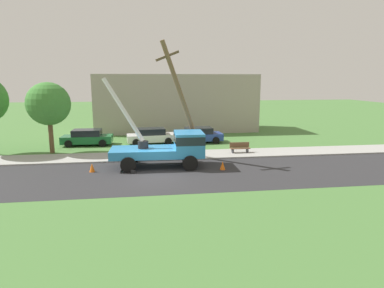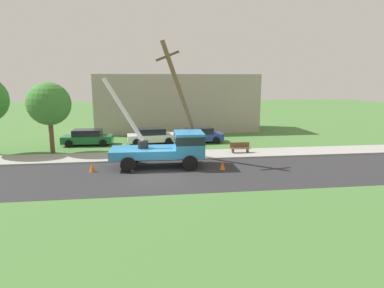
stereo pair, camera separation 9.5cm
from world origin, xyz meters
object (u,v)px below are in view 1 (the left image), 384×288
object	(u,v)px
utility_truck	(170,146)
park_bench	(240,148)
leaning_utility_pole	(183,101)
parked_sedan_green	(87,137)
parked_sedan_blue	(199,135)
roadside_tree_far	(48,104)
traffic_cone_curbside	(192,158)
traffic_cone_behind	(92,168)
traffic_cone_ahead	(223,165)
parked_sedan_white	(151,136)

from	to	relation	value
utility_truck	park_bench	world-z (taller)	utility_truck
leaning_utility_pole	utility_truck	bearing A→B (deg)	-124.78
parked_sedan_green	parked_sedan_blue	world-z (taller)	same
parked_sedan_green	roadside_tree_far	bearing A→B (deg)	-127.68
leaning_utility_pole	traffic_cone_curbside	world-z (taller)	leaning_utility_pole
traffic_cone_behind	roadside_tree_far	distance (m)	8.27
traffic_cone_behind	parked_sedan_green	bearing A→B (deg)	101.12
utility_truck	traffic_cone_ahead	bearing A→B (deg)	-21.34
traffic_cone_ahead	park_bench	distance (m)	5.10
leaning_utility_pole	park_bench	world-z (taller)	leaning_utility_pole
traffic_cone_ahead	traffic_cone_behind	xyz separation A→B (m)	(-8.42, 0.60, 0.00)
utility_truck	parked_sedan_white	size ratio (longest dim) A/B	1.49
utility_truck	roadside_tree_far	size ratio (longest dim) A/B	1.20
leaning_utility_pole	parked_sedan_blue	world-z (taller)	leaning_utility_pole
utility_truck	traffic_cone_curbside	size ratio (longest dim) A/B	12.07
utility_truck	parked_sedan_green	world-z (taller)	utility_truck
parked_sedan_blue	roadside_tree_far	world-z (taller)	roadside_tree_far
parked_sedan_blue	roadside_tree_far	xyz separation A→B (m)	(-12.43, -2.85, 3.22)
parked_sedan_white	utility_truck	bearing A→B (deg)	-82.43
parked_sedan_blue	park_bench	world-z (taller)	parked_sedan_blue
parked_sedan_white	park_bench	distance (m)	8.71
traffic_cone_curbside	leaning_utility_pole	bearing A→B (deg)	133.47
parked_sedan_green	leaning_utility_pole	bearing A→B (deg)	-40.88
traffic_cone_curbside	park_bench	distance (m)	4.71
utility_truck	traffic_cone_behind	bearing A→B (deg)	-171.90
parked_sedan_green	traffic_cone_curbside	bearing A→B (deg)	-41.30
traffic_cone_curbside	park_bench	world-z (taller)	park_bench
leaning_utility_pole	traffic_cone_behind	size ratio (longest dim) A/B	15.21
parked_sedan_blue	park_bench	size ratio (longest dim) A/B	2.80
traffic_cone_behind	parked_sedan_white	world-z (taller)	parked_sedan_white
parked_sedan_white	traffic_cone_ahead	bearing A→B (deg)	-65.26
traffic_cone_behind	traffic_cone_curbside	bearing A→B (deg)	13.93
utility_truck	parked_sedan_green	size ratio (longest dim) A/B	1.53
utility_truck	traffic_cone_ahead	distance (m)	3.79
parked_sedan_white	roadside_tree_far	bearing A→B (deg)	-159.86
parked_sedan_green	parked_sedan_blue	bearing A→B (deg)	-0.53
parked_sedan_green	parked_sedan_white	xyz separation A→B (m)	(5.73, -0.00, 0.00)
leaning_utility_pole	parked_sedan_green	size ratio (longest dim) A/B	1.92
utility_truck	roadside_tree_far	xyz separation A→B (m)	(-9.12, 5.49, 2.53)
leaning_utility_pole	parked_sedan_green	xyz separation A→B (m)	(-7.93, 6.87, -3.64)
utility_truck	parked_sedan_white	xyz separation A→B (m)	(-1.12, 8.42, -0.70)
traffic_cone_ahead	traffic_cone_behind	distance (m)	8.44
traffic_cone_curbside	parked_sedan_blue	bearing A→B (deg)	77.46
utility_truck	leaning_utility_pole	bearing A→B (deg)	55.22
traffic_cone_ahead	parked_sedan_white	xyz separation A→B (m)	(-4.49, 9.74, 0.43)
traffic_cone_ahead	roadside_tree_far	xyz separation A→B (m)	(-12.49, 6.80, 3.66)
traffic_cone_behind	park_bench	world-z (taller)	park_bench
leaning_utility_pole	traffic_cone_behind	world-z (taller)	leaning_utility_pole
traffic_cone_behind	parked_sedan_white	size ratio (longest dim) A/B	0.12
traffic_cone_behind	park_bench	xyz separation A→B (m)	(10.87, 3.88, 0.18)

